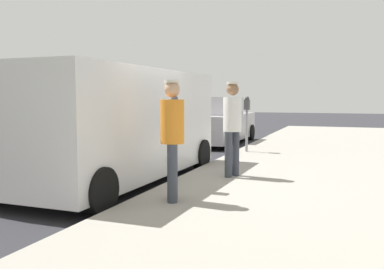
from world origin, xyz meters
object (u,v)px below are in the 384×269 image
parking_meter_far (247,114)px  pedestrian_in_orange (172,132)px  pedestrian_in_white (232,122)px  parking_meter_near (175,126)px  parked_sedan_ahead (216,123)px  parked_van (118,123)px

parking_meter_far → pedestrian_in_orange: pedestrian_in_orange is taller
pedestrian_in_white → parking_meter_near: bearing=-112.8°
pedestrian_in_white → pedestrian_in_orange: bearing=-98.2°
parking_meter_near → pedestrian_in_white: 1.51m
parking_meter_near → parked_sedan_ahead: bearing=102.6°
parking_meter_far → pedestrian_in_white: (0.59, -3.73, -0.01)m
parked_van → pedestrian_in_orange: bearing=-40.6°
parking_meter_near → pedestrian_in_orange: (0.28, -0.75, -0.03)m
parking_meter_far → pedestrian_in_orange: 5.88m
pedestrian_in_orange → parked_sedan_ahead: pedestrian_in_orange is taller
parked_sedan_ahead → parking_meter_far: bearing=-58.2°
pedestrian_in_orange → parked_sedan_ahead: size_ratio=0.39×
parking_meter_near → parked_van: (-1.50, 0.78, -0.03)m
pedestrian_in_white → parked_sedan_ahead: size_ratio=0.40×
pedestrian_in_orange → parked_sedan_ahead: (-2.06, 8.75, -0.40)m
parking_meter_near → parked_van: bearing=152.6°
parking_meter_near → parking_meter_far: same height
parked_van → parking_meter_near: bearing=-27.4°
pedestrian_in_orange → parked_van: bearing=139.4°
parking_meter_near → pedestrian_in_orange: bearing=-69.5°
parked_van → parked_sedan_ahead: 7.24m
parking_meter_far → parked_sedan_ahead: bearing=121.8°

